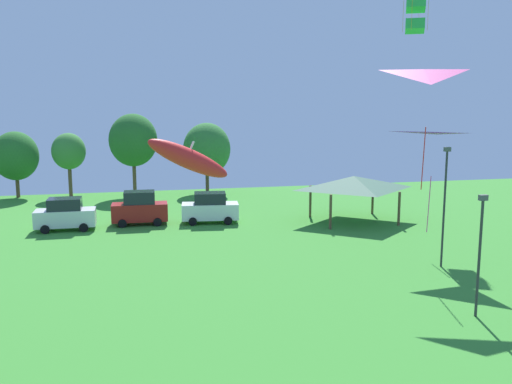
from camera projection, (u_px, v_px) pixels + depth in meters
kite_flying_2 at (435, 156)px, 32.80m from camera, size 4.06×4.00×4.71m
kite_flying_4 at (415, 16)px, 39.48m from camera, size 1.88×1.93×2.48m
kite_flying_5 at (189, 159)px, 16.60m from camera, size 2.88×1.36×1.73m
kite_flying_9 at (430, 111)px, 26.99m from camera, size 3.92×3.21×4.72m
parked_car_leftmost at (65, 214)px, 39.64m from camera, size 4.26×2.09×2.38m
parked_car_second_from_left at (140, 208)px, 41.51m from camera, size 4.24×2.10×2.59m
parked_car_third_from_left at (210, 208)px, 42.15m from camera, size 4.55×2.45×2.39m
park_pavilion at (354, 183)px, 42.51m from camera, size 7.16×6.01×3.60m
light_post_0 at (480, 248)px, 23.00m from camera, size 0.36×0.20×5.34m
light_post_1 at (445, 201)px, 30.15m from camera, size 0.36×0.20×6.79m
treeline_tree_1 at (16, 156)px, 53.47m from camera, size 4.39×4.39×6.58m
treeline_tree_2 at (69, 152)px, 53.97m from camera, size 3.30×3.30×6.39m
treeline_tree_3 at (133, 140)px, 54.21m from camera, size 4.79×4.79×8.29m
treeline_tree_4 at (207, 149)px, 56.09m from camera, size 4.90×4.90×7.33m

